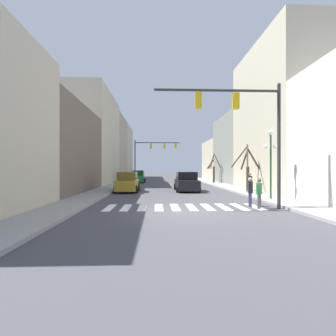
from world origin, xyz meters
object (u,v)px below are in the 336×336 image
car_parked_left_near (127,183)px  street_lamp_right_corner (271,150)px  traffic_signal_near (244,118)px  pedestrian_near_right_corner (250,181)px  traffic_signal_far (152,151)px  car_parked_left_far (186,182)px  car_parked_left_mid (138,177)px  street_tree_left_near (213,168)px  pedestrian_on_left_sidewalk (259,191)px  street_tree_right_far (247,168)px  pedestrian_crossing_street (250,189)px

car_parked_left_near → street_lamp_right_corner: bearing=-125.3°
traffic_signal_near → pedestrian_near_right_corner: size_ratio=4.09×
traffic_signal_far → car_parked_left_near: (-1.82, -19.29, -4.22)m
traffic_signal_near → street_lamp_right_corner: size_ratio=1.48×
car_parked_left_far → car_parked_left_mid: bearing=20.9°
car_parked_left_near → traffic_signal_near: bearing=-144.9°
car_parked_left_mid → street_tree_left_near: street_tree_left_near is taller
car_parked_left_far → pedestrian_on_left_sidewalk: car_parked_left_far is taller
pedestrian_on_left_sidewalk → pedestrian_near_right_corner: (2.04, 7.03, 0.16)m
car_parked_left_near → pedestrian_near_right_corner: (10.17, -3.24, 0.29)m
street_tree_right_far → car_parked_left_near: bearing=173.5°
pedestrian_on_left_sidewalk → street_tree_right_far: bearing=-157.4°
car_parked_left_near → pedestrian_near_right_corner: 10.68m
traffic_signal_far → street_lamp_right_corner: bearing=-72.6°
traffic_signal_near → car_parked_left_mid: 26.68m
car_parked_left_far → street_tree_right_far: size_ratio=1.17×
street_lamp_right_corner → car_parked_left_far: size_ratio=0.93×
street_lamp_right_corner → pedestrian_near_right_corner: bearing=89.4°
car_parked_left_far → street_tree_left_near: (5.11, 11.70, 1.37)m
pedestrian_near_right_corner → street_tree_right_far: bearing=157.5°
street_lamp_right_corner → car_parked_left_far: (-4.66, 7.76, -2.51)m
traffic_signal_near → street_tree_right_far: traffic_signal_near is taller
street_lamp_right_corner → car_parked_left_far: 9.39m
traffic_signal_far → car_parked_left_near: 19.83m
pedestrian_crossing_street → pedestrian_on_left_sidewalk: size_ratio=1.01×
street_lamp_right_corner → car_parked_left_far: bearing=121.0°
traffic_signal_far → pedestrian_crossing_street: traffic_signal_far is taller
traffic_signal_far → pedestrian_on_left_sidewalk: size_ratio=4.61×
street_lamp_right_corner → street_tree_left_near: size_ratio=1.10×
pedestrian_crossing_street → street_tree_right_far: 8.71m
car_parked_left_mid → pedestrian_crossing_street: 25.66m
car_parked_left_near → pedestrian_crossing_street: (7.95, -9.41, 0.14)m
street_tree_right_far → car_parked_left_mid: bearing=123.5°
pedestrian_near_right_corner → street_tree_right_far: (0.50, 2.03, 1.04)m
traffic_signal_far → pedestrian_on_left_sidewalk: (6.30, -29.56, -4.08)m
traffic_signal_near → car_parked_left_far: traffic_signal_near is taller
street_lamp_right_corner → street_tree_right_far: street_lamp_right_corner is taller
traffic_signal_far → street_tree_right_far: (8.84, -20.51, -2.89)m
street_lamp_right_corner → traffic_signal_far: bearing=107.4°
car_parked_left_far → traffic_signal_far: bearing=11.0°
car_parked_left_far → street_tree_right_far: 5.65m
street_tree_right_far → car_parked_left_far: bearing=161.0°
street_tree_right_far → street_lamp_right_corner: bearing=-95.1°
traffic_signal_near → car_parked_left_far: (-1.81, 10.94, -3.98)m
traffic_signal_far → car_parked_left_mid: bearing=-113.3°
pedestrian_near_right_corner → street_tree_right_far: 2.33m
street_lamp_right_corner → pedestrian_crossing_street: bearing=-134.4°
pedestrian_on_left_sidewalk → car_parked_left_mid: bearing=-123.8°
traffic_signal_near → pedestrian_near_right_corner: bearing=68.0°
car_parked_left_mid → street_tree_left_near: 11.05m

